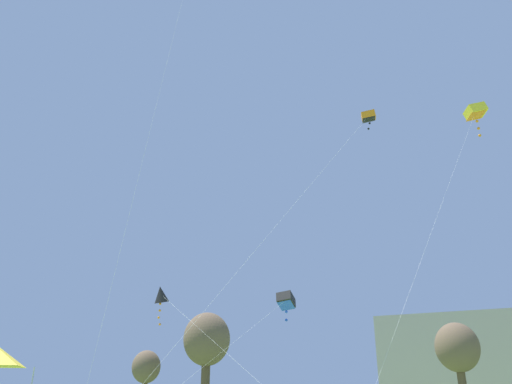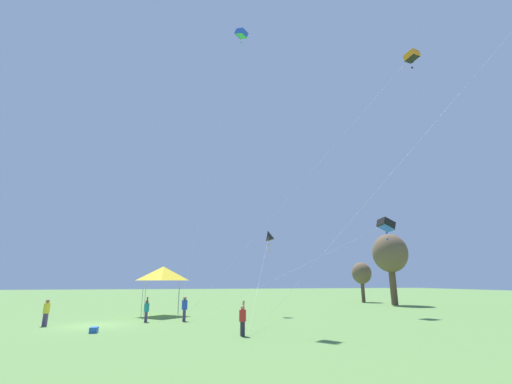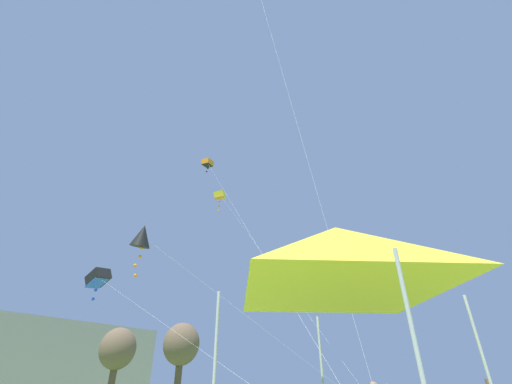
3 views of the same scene
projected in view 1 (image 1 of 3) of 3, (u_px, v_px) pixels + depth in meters
The scene contains 7 objects.
tree_far_right at pixel (146, 368), 48.95m from camera, with size 2.79×2.79×5.63m.
tree_far_left at pixel (207, 340), 47.48m from camera, with size 4.44×4.44×8.96m.
tree_near_right at pixel (457, 348), 42.49m from camera, with size 3.69×3.69×7.44m.
kite_orange_box_0 at pixel (368, 117), 36.62m from camera, with size 8.04×17.77×21.16m.
kite_black_diamond_1 at pixel (161, 295), 28.41m from camera, with size 12.35×5.13×7.73m.
kite_black_box_2 at pixel (286, 301), 36.12m from camera, with size 1.30×18.42×8.74m.
kite_yellow_box_3 at pixel (476, 112), 39.08m from camera, with size 6.68×20.41×23.04m.
Camera 1 is at (13.43, -9.24, 2.25)m, focal length 35.00 mm.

